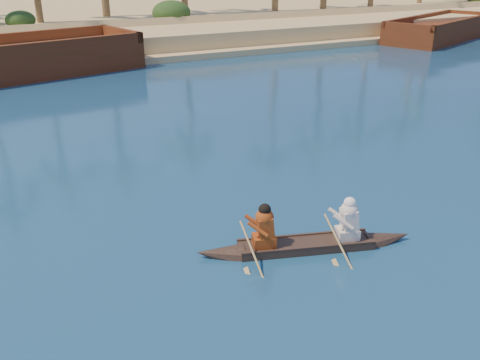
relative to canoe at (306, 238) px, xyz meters
name	(u,v)px	position (x,y,z in m)	size (l,w,h in m)	color
sandy_embankment	(118,11)	(8.00, 45.44, 0.29)	(150.00, 51.00, 1.50)	tan
shrub_cluster	(172,20)	(8.00, 30.06, 0.96)	(100.00, 6.00, 2.40)	#1F3714
canoe	(306,238)	(0.00, 0.00, 0.00)	(4.51, 1.88, 1.25)	#3C2A20
barge_mid	(6,62)	(-4.00, 20.56, 0.52)	(13.60, 7.18, 2.16)	#5F2314
barge_right	(441,30)	(24.69, 20.56, 0.39)	(11.45, 7.37, 1.81)	#5F2314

